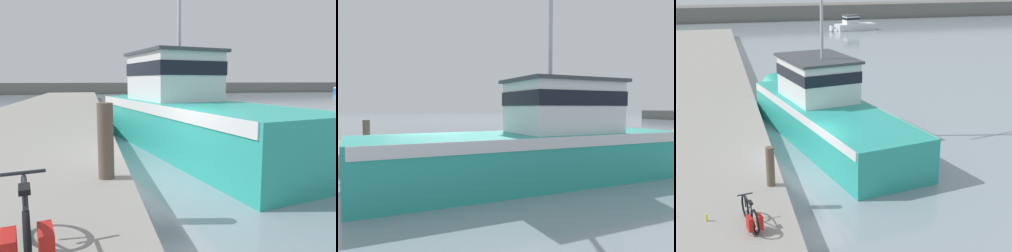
# 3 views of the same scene
# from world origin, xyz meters

# --- Properties ---
(ground_plane) EXTENTS (320.00, 320.00, 0.00)m
(ground_plane) POSITION_xyz_m (0.00, 0.00, 0.00)
(ground_plane) COLOR #84939E
(dock_pier) EXTENTS (6.23, 80.00, 0.83)m
(dock_pier) POSITION_xyz_m (-4.27, 0.00, 0.41)
(dock_pier) COLOR gray
(dock_pier) RESTS_ON ground_plane
(far_shoreline) EXTENTS (180.00, 5.00, 2.06)m
(far_shoreline) POSITION_xyz_m (30.00, 55.92, 1.03)
(far_shoreline) COLOR slate
(far_shoreline) RESTS_ON ground_plane
(fishing_boat_main) EXTENTS (5.66, 14.03, 9.51)m
(fishing_boat_main) POSITION_xyz_m (1.62, 4.15, 1.37)
(fishing_boat_main) COLOR teal
(fishing_boat_main) RESTS_ON ground_plane
(boat_red_outer) EXTENTS (5.77, 2.59, 1.83)m
(boat_red_outer) POSITION_xyz_m (13.17, 41.86, 0.68)
(boat_red_outer) COLOR silver
(boat_red_outer) RESTS_ON ground_plane
(bicycle_touring) EXTENTS (0.62, 1.72, 0.77)m
(bicycle_touring) POSITION_xyz_m (-2.42, -5.04, 1.18)
(bicycle_touring) COLOR black
(bicycle_touring) RESTS_ON dock_pier
(mooring_post) EXTENTS (0.28, 0.28, 1.33)m
(mooring_post) POSITION_xyz_m (-1.59, -2.34, 1.49)
(mooring_post) COLOR brown
(mooring_post) RESTS_ON dock_pier
(water_bottle_by_bike) EXTENTS (0.06, 0.06, 0.22)m
(water_bottle_by_bike) POSITION_xyz_m (-3.64, -4.35, 0.93)
(water_bottle_by_bike) COLOR yellow
(water_bottle_by_bike) RESTS_ON dock_pier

